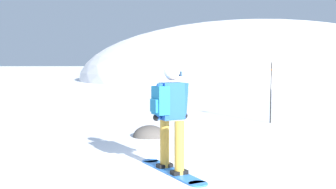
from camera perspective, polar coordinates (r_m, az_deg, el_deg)
ground_plane at (r=6.48m, az=1.93°, el=-11.20°), size 300.00×300.00×0.00m
ridge_peak_main at (r=42.09m, az=11.66°, el=2.01°), size 33.80×30.42×11.34m
snowboarder_main at (r=6.61m, az=0.28°, el=-2.75°), size 0.95×1.69×1.71m
piste_marker_near at (r=12.32m, az=13.72°, el=0.94°), size 0.20×0.20×1.77m
rock_dark at (r=9.87m, az=-2.51°, el=-5.73°), size 0.78×0.66×0.54m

